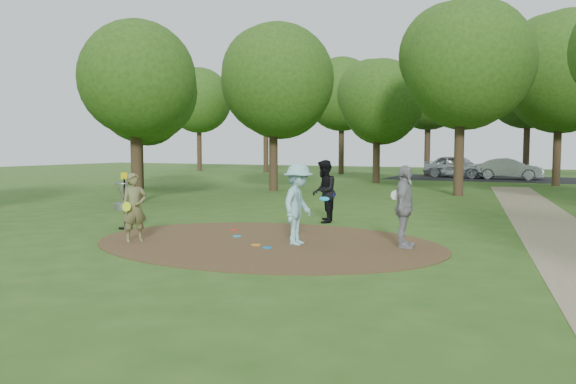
% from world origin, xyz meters
% --- Properties ---
extents(ground, '(100.00, 100.00, 0.00)m').
position_xyz_m(ground, '(0.00, 0.00, 0.00)').
color(ground, '#2D5119').
rests_on(ground, ground).
extents(dirt_clearing, '(8.40, 8.40, 0.02)m').
position_xyz_m(dirt_clearing, '(0.00, 0.00, 0.01)').
color(dirt_clearing, '#47301C').
rests_on(dirt_clearing, ground).
extents(footpath, '(7.55, 39.89, 0.01)m').
position_xyz_m(footpath, '(6.50, 2.00, 0.01)').
color(footpath, '#8C7A5B').
rests_on(footpath, ground).
extents(parking_lot, '(14.00, 8.00, 0.01)m').
position_xyz_m(parking_lot, '(2.00, 30.00, 0.00)').
color(parking_lot, black).
rests_on(parking_lot, ground).
extents(player_observer_with_disc, '(0.65, 0.71, 1.62)m').
position_xyz_m(player_observer_with_disc, '(-2.83, -1.23, 0.81)').
color(player_observer_with_disc, olive).
rests_on(player_observer_with_disc, ground).
extents(player_throwing_with_disc, '(1.16, 1.23, 1.85)m').
position_xyz_m(player_throwing_with_disc, '(0.80, 0.08, 0.93)').
color(player_throwing_with_disc, '#90D2D7').
rests_on(player_throwing_with_disc, ground).
extents(player_walking_with_disc, '(0.93, 1.06, 1.85)m').
position_xyz_m(player_walking_with_disc, '(-0.10, 3.83, 0.92)').
color(player_walking_with_disc, black).
rests_on(player_walking_with_disc, ground).
extents(player_waiting_with_disc, '(0.59, 1.12, 1.83)m').
position_xyz_m(player_waiting_with_disc, '(3.09, 0.68, 0.92)').
color(player_waiting_with_disc, gray).
rests_on(player_waiting_with_disc, ground).
extents(disc_ground_cyan, '(0.22, 0.22, 0.02)m').
position_xyz_m(disc_ground_cyan, '(-1.00, 0.36, 0.03)').
color(disc_ground_cyan, '#1BA3DB').
rests_on(disc_ground_cyan, dirt_clearing).
extents(disc_ground_blue, '(0.22, 0.22, 0.02)m').
position_xyz_m(disc_ground_blue, '(0.41, -0.69, 0.03)').
color(disc_ground_blue, '#0B7BCA').
rests_on(disc_ground_blue, dirt_clearing).
extents(disc_ground_red, '(0.22, 0.22, 0.02)m').
position_xyz_m(disc_ground_red, '(-1.62, 1.26, 0.03)').
color(disc_ground_red, red).
rests_on(disc_ground_red, dirt_clearing).
extents(car_left, '(5.15, 3.35, 1.63)m').
position_xyz_m(car_left, '(-0.46, 30.28, 0.82)').
color(car_left, '#ACAEB3').
rests_on(car_left, ground).
extents(car_right, '(4.40, 1.57, 1.44)m').
position_xyz_m(car_right, '(3.10, 29.64, 0.72)').
color(car_right, '#ADAFB5').
rests_on(car_right, ground).
extents(disc_ground_orange, '(0.22, 0.22, 0.02)m').
position_xyz_m(disc_ground_orange, '(0.02, -0.51, 0.03)').
color(disc_ground_orange, orange).
rests_on(disc_ground_orange, dirt_clearing).
extents(disc_golf_basket, '(0.63, 0.63, 1.54)m').
position_xyz_m(disc_golf_basket, '(-4.50, 0.30, 0.87)').
color(disc_golf_basket, black).
rests_on(disc_golf_basket, ground).
extents(tree_ring, '(37.09, 45.59, 9.61)m').
position_xyz_m(tree_ring, '(3.39, 10.41, 5.26)').
color(tree_ring, '#332316').
rests_on(tree_ring, ground).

